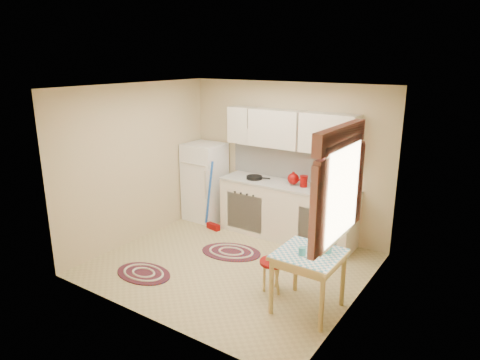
% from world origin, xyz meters
% --- Properties ---
extents(room_shell, '(3.64, 3.60, 2.52)m').
position_xyz_m(room_shell, '(0.16, 0.24, 1.60)').
color(room_shell, tan).
rests_on(room_shell, ground).
extents(fridge, '(0.65, 0.60, 1.40)m').
position_xyz_m(fridge, '(-1.45, 1.25, 0.70)').
color(fridge, white).
rests_on(fridge, ground).
extents(broom, '(0.30, 0.17, 1.20)m').
position_xyz_m(broom, '(-1.01, 0.90, 0.60)').
color(broom, blue).
rests_on(broom, ground).
extents(base_cabinets, '(2.25, 0.60, 0.88)m').
position_xyz_m(base_cabinets, '(0.20, 1.30, 0.44)').
color(base_cabinets, silver).
rests_on(base_cabinets, ground).
extents(countertop, '(2.27, 0.62, 0.04)m').
position_xyz_m(countertop, '(0.20, 1.30, 0.90)').
color(countertop, '#B8B7AE').
rests_on(countertop, base_cabinets).
extents(frying_pan, '(0.33, 0.33, 0.05)m').
position_xyz_m(frying_pan, '(-0.40, 1.25, 0.94)').
color(frying_pan, black).
rests_on(frying_pan, countertop).
extents(red_kettle, '(0.21, 0.19, 0.20)m').
position_xyz_m(red_kettle, '(0.30, 1.30, 1.02)').
color(red_kettle, '#7C0504').
rests_on(red_kettle, countertop).
extents(red_canister, '(0.15, 0.15, 0.16)m').
position_xyz_m(red_canister, '(0.48, 1.30, 1.00)').
color(red_canister, '#7C0504').
rests_on(red_canister, countertop).
extents(table, '(0.72, 0.72, 0.72)m').
position_xyz_m(table, '(1.39, -0.42, 0.36)').
color(table, tan).
rests_on(table, ground).
extents(stool, '(0.36, 0.36, 0.42)m').
position_xyz_m(stool, '(0.85, -0.29, 0.21)').
color(stool, '#7C0504').
rests_on(stool, ground).
extents(coffee_pot, '(0.16, 0.14, 0.31)m').
position_xyz_m(coffee_pot, '(1.54, -0.30, 0.88)').
color(coffee_pot, teal).
rests_on(coffee_pot, table).
extents(mug, '(0.11, 0.11, 0.10)m').
position_xyz_m(mug, '(1.35, -0.52, 0.77)').
color(mug, teal).
rests_on(mug, table).
extents(rug_center, '(1.05, 0.83, 0.02)m').
position_xyz_m(rug_center, '(-0.22, 0.32, 0.01)').
color(rug_center, maroon).
rests_on(rug_center, ground).
extents(rug_left, '(0.85, 0.58, 0.02)m').
position_xyz_m(rug_left, '(-0.84, -0.90, 0.01)').
color(rug_left, maroon).
rests_on(rug_left, ground).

